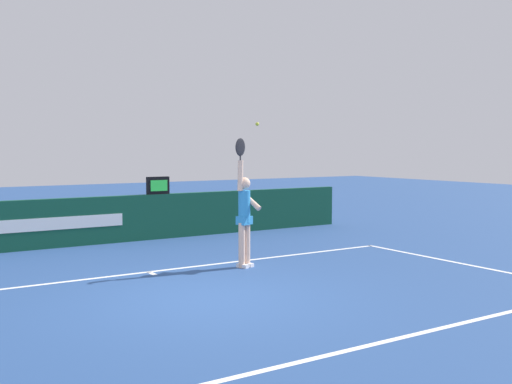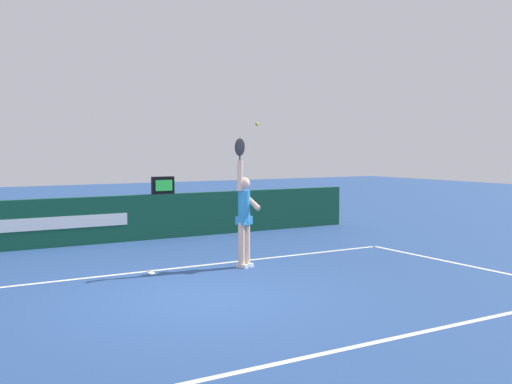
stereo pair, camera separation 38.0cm
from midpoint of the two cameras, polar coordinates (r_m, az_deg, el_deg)
The scene contains 6 objects.
ground_plane at distance 9.28m, azimuth -4.06°, elevation -10.08°, with size 60.00×60.00×0.00m, color navy.
court_lines at distance 9.02m, azimuth -3.18°, elevation -10.48°, with size 11.23×5.36×0.00m.
back_wall at distance 14.73m, azimuth -14.61°, elevation -2.65°, with size 14.78×0.19×1.14m.
speed_display at distance 15.24m, azimuth -8.19°, elevation 0.64°, with size 0.57×0.15×0.44m.
tennis_player at distance 11.43m, azimuth -0.20°, elevation -2.09°, with size 0.51×0.50×2.49m.
tennis_ball at distance 11.34m, azimuth 1.05°, elevation 6.52°, with size 0.07×0.07×0.07m.
Camera 2 is at (-3.85, -8.15, 2.28)m, focal length 41.80 mm.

